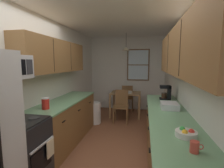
{
  "coord_description": "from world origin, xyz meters",
  "views": [
    {
      "loc": [
        0.61,
        -2.4,
        1.67
      ],
      "look_at": [
        -0.12,
        1.42,
        1.18
      ],
      "focal_mm": 27.12,
      "sensor_mm": 36.0,
      "label": 1
    }
  ],
  "objects_px": {
    "dining_table": "(126,97)",
    "table_serving_bowl": "(128,92)",
    "dining_chair_far": "(127,97)",
    "stove_range": "(20,153)",
    "fruit_bowl": "(186,133)",
    "mug_by_coffeemaker": "(195,147)",
    "storage_canister": "(46,103)",
    "dish_rack": "(169,106)",
    "microwave_over_range": "(6,67)",
    "coffee_maker": "(167,92)",
    "trash_bin": "(95,113)",
    "dining_chair_near": "(121,104)"
  },
  "relations": [
    {
      "from": "fruit_bowl",
      "to": "dining_table",
      "type": "bearing_deg",
      "value": 106.61
    },
    {
      "from": "microwave_over_range",
      "to": "trash_bin",
      "type": "distance_m",
      "value": 2.86
    },
    {
      "from": "dining_chair_near",
      "to": "storage_canister",
      "type": "bearing_deg",
      "value": -115.05
    },
    {
      "from": "fruit_bowl",
      "to": "table_serving_bowl",
      "type": "distance_m",
      "value": 3.42
    },
    {
      "from": "trash_bin",
      "to": "mug_by_coffeemaker",
      "type": "distance_m",
      "value": 3.43
    },
    {
      "from": "dining_table",
      "to": "storage_canister",
      "type": "relative_size",
      "value": 4.76
    },
    {
      "from": "microwave_over_range",
      "to": "dining_chair_far",
      "type": "relative_size",
      "value": 0.64
    },
    {
      "from": "microwave_over_range",
      "to": "table_serving_bowl",
      "type": "relative_size",
      "value": 2.64
    },
    {
      "from": "table_serving_bowl",
      "to": "dining_chair_far",
      "type": "bearing_deg",
      "value": 98.93
    },
    {
      "from": "stove_range",
      "to": "dish_rack",
      "type": "height_order",
      "value": "stove_range"
    },
    {
      "from": "microwave_over_range",
      "to": "dining_chair_far",
      "type": "xyz_separation_m",
      "value": [
        1.15,
        3.89,
        -1.11
      ]
    },
    {
      "from": "coffee_maker",
      "to": "fruit_bowl",
      "type": "height_order",
      "value": "coffee_maker"
    },
    {
      "from": "storage_canister",
      "to": "dish_rack",
      "type": "bearing_deg",
      "value": 11.54
    },
    {
      "from": "fruit_bowl",
      "to": "stove_range",
      "type": "bearing_deg",
      "value": 178.88
    },
    {
      "from": "dish_rack",
      "to": "storage_canister",
      "type": "bearing_deg",
      "value": -168.46
    },
    {
      "from": "coffee_maker",
      "to": "dish_rack",
      "type": "height_order",
      "value": "coffee_maker"
    },
    {
      "from": "coffee_maker",
      "to": "storage_canister",
      "type": "bearing_deg",
      "value": -150.54
    },
    {
      "from": "coffee_maker",
      "to": "dish_rack",
      "type": "xyz_separation_m",
      "value": [
        -0.04,
        -0.76,
        -0.1
      ]
    },
    {
      "from": "stove_range",
      "to": "mug_by_coffeemaker",
      "type": "relative_size",
      "value": 9.67
    },
    {
      "from": "fruit_bowl",
      "to": "table_serving_bowl",
      "type": "relative_size",
      "value": 1.02
    },
    {
      "from": "mug_by_coffeemaker",
      "to": "dining_table",
      "type": "bearing_deg",
      "value": 105.18
    },
    {
      "from": "stove_range",
      "to": "dish_rack",
      "type": "distance_m",
      "value": 2.34
    },
    {
      "from": "dining_chair_far",
      "to": "mug_by_coffeemaker",
      "type": "bearing_deg",
      "value": -76.69
    },
    {
      "from": "coffee_maker",
      "to": "fruit_bowl",
      "type": "distance_m",
      "value": 1.87
    },
    {
      "from": "stove_range",
      "to": "mug_by_coffeemaker",
      "type": "height_order",
      "value": "stove_range"
    },
    {
      "from": "dining_chair_near",
      "to": "dining_chair_far",
      "type": "relative_size",
      "value": 1.0
    },
    {
      "from": "dining_chair_near",
      "to": "dish_rack",
      "type": "bearing_deg",
      "value": -58.3
    },
    {
      "from": "storage_canister",
      "to": "fruit_bowl",
      "type": "relative_size",
      "value": 0.87
    },
    {
      "from": "dining_chair_near",
      "to": "mug_by_coffeemaker",
      "type": "distance_m",
      "value": 3.33
    },
    {
      "from": "mug_by_coffeemaker",
      "to": "fruit_bowl",
      "type": "distance_m",
      "value": 0.32
    },
    {
      "from": "dining_chair_far",
      "to": "coffee_maker",
      "type": "distance_m",
      "value": 2.38
    },
    {
      "from": "coffee_maker",
      "to": "trash_bin",
      "type": "bearing_deg",
      "value": 159.03
    },
    {
      "from": "stove_range",
      "to": "microwave_over_range",
      "type": "distance_m",
      "value": 1.15
    },
    {
      "from": "stove_range",
      "to": "dining_chair_far",
      "type": "distance_m",
      "value": 4.03
    },
    {
      "from": "dining_table",
      "to": "dish_rack",
      "type": "height_order",
      "value": "dish_rack"
    },
    {
      "from": "stove_range",
      "to": "dish_rack",
      "type": "relative_size",
      "value": 3.24
    },
    {
      "from": "trash_bin",
      "to": "mug_by_coffeemaker",
      "type": "height_order",
      "value": "mug_by_coffeemaker"
    },
    {
      "from": "storage_canister",
      "to": "coffee_maker",
      "type": "height_order",
      "value": "coffee_maker"
    },
    {
      "from": "dining_table",
      "to": "mug_by_coffeemaker",
      "type": "bearing_deg",
      "value": -74.82
    },
    {
      "from": "dish_rack",
      "to": "microwave_over_range",
      "type": "bearing_deg",
      "value": -153.61
    },
    {
      "from": "microwave_over_range",
      "to": "mug_by_coffeemaker",
      "type": "distance_m",
      "value": 2.29
    },
    {
      "from": "stove_range",
      "to": "fruit_bowl",
      "type": "relative_size",
      "value": 4.95
    },
    {
      "from": "dining_chair_far",
      "to": "dining_chair_near",
      "type": "bearing_deg",
      "value": -92.88
    },
    {
      "from": "microwave_over_range",
      "to": "storage_canister",
      "type": "distance_m",
      "value": 0.9
    },
    {
      "from": "dining_chair_near",
      "to": "storage_canister",
      "type": "distance_m",
      "value": 2.39
    },
    {
      "from": "mug_by_coffeemaker",
      "to": "dining_chair_near",
      "type": "bearing_deg",
      "value": 108.78
    },
    {
      "from": "coffee_maker",
      "to": "mug_by_coffeemaker",
      "type": "relative_size",
      "value": 2.58
    },
    {
      "from": "dining_table",
      "to": "table_serving_bowl",
      "type": "distance_m",
      "value": 0.2
    },
    {
      "from": "dining_table",
      "to": "coffee_maker",
      "type": "xyz_separation_m",
      "value": [
        1.03,
        -1.5,
        0.44
      ]
    },
    {
      "from": "microwave_over_range",
      "to": "fruit_bowl",
      "type": "distance_m",
      "value": 2.27
    }
  ]
}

